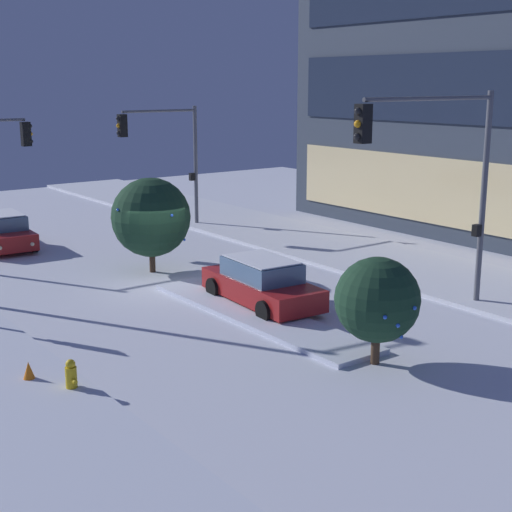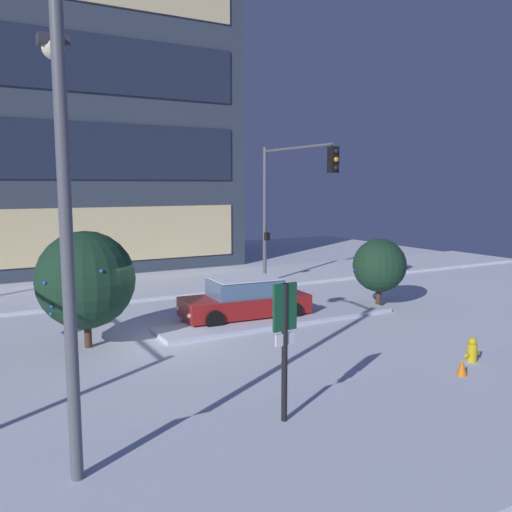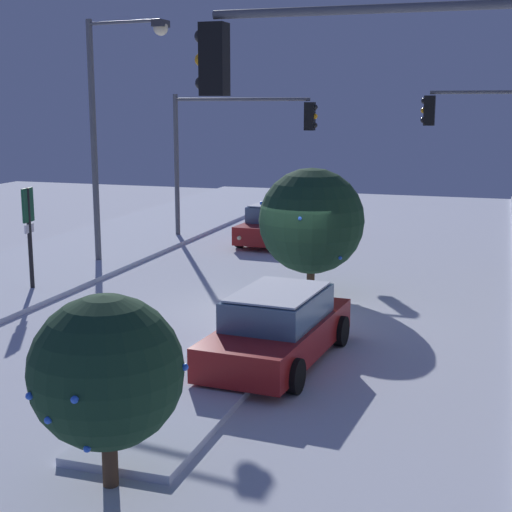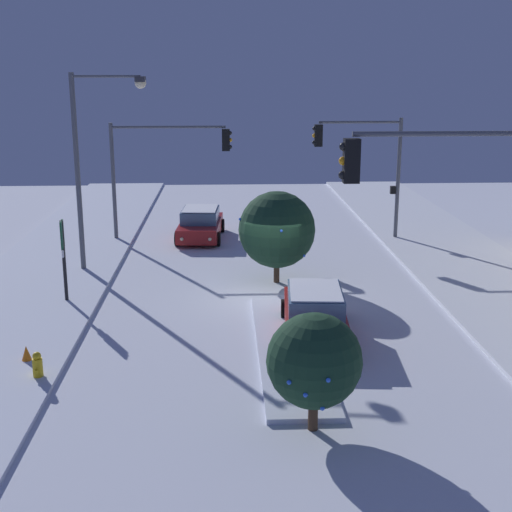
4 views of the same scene
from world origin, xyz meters
TOP-DOWN VIEW (x-y plane):
  - ground at (0.00, 0.00)m, footprint 52.00×52.00m
  - curb_strip_near at (0.00, -8.45)m, footprint 52.00×5.20m
  - curb_strip_far at (0.00, 8.45)m, footprint 52.00×5.20m
  - median_strip at (4.76, 0.32)m, footprint 9.00×1.80m
  - car_near at (-9.22, -2.66)m, footprint 4.60×2.31m
  - car_far at (3.84, 1.19)m, footprint 4.77×2.27m
  - traffic_light_corner_far_left at (-8.60, 5.04)m, footprint 0.32×4.18m
  - traffic_light_corner_far_right at (7.84, 4.55)m, footprint 0.32×5.63m
  - traffic_light_corner_near_left at (-8.97, -4.28)m, footprint 0.32×5.63m
  - street_lamp_arched at (-3.56, -6.38)m, footprint 0.75×2.93m
  - fire_hydrant at (6.68, -6.33)m, footprint 0.48×0.26m
  - parking_info_sign at (0.37, -6.96)m, footprint 0.55×0.12m
  - decorated_tree_median at (9.49, 0.44)m, footprint 2.16×2.13m
  - decorated_tree_left_of_median at (-1.86, 0.46)m, footprint 2.92×2.89m
  - construction_cone at (5.60, -6.91)m, footprint 0.36×0.36m

SIDE VIEW (x-z plane):
  - ground at x=0.00m, z-range 0.00..0.00m
  - curb_strip_near at x=0.00m, z-range 0.00..0.14m
  - curb_strip_far at x=0.00m, z-range 0.00..0.14m
  - median_strip at x=4.76m, z-range 0.00..0.14m
  - construction_cone at x=5.60m, z-range 0.00..0.55m
  - fire_hydrant at x=6.68m, z-range -0.01..0.79m
  - car_far at x=3.84m, z-range -0.04..1.46m
  - car_near at x=-9.22m, z-range -0.04..1.46m
  - decorated_tree_median at x=9.49m, z-range 0.29..3.01m
  - parking_info_sign at x=0.37m, z-range 0.42..3.34m
  - decorated_tree_left_of_median at x=-1.86m, z-range 0.30..3.79m
  - traffic_light_corner_far_left at x=-8.60m, z-range 1.07..6.82m
  - traffic_light_corner_near_left at x=-8.97m, z-range 1.19..6.71m
  - traffic_light_corner_far_right at x=7.84m, z-range 1.27..7.86m
  - street_lamp_arched at x=-3.56m, z-range 1.17..8.92m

